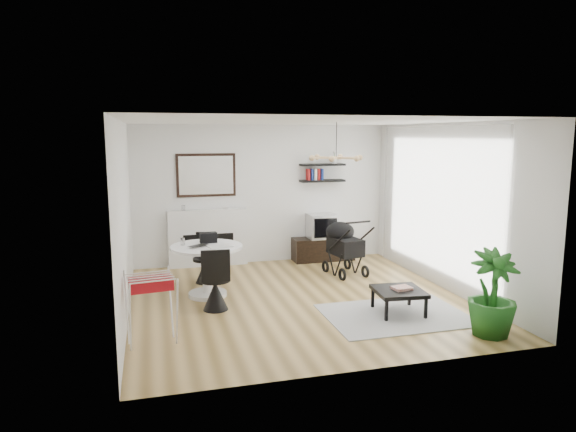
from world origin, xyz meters
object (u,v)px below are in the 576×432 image
object	(u,v)px
coffee_table	(399,292)
dining_table	(207,263)
fireplace	(208,231)
potted_plant	(492,293)
drying_rack	(151,308)
tv_console	(323,249)
stroller	(344,249)
crt_tv	(322,226)

from	to	relation	value
coffee_table	dining_table	bearing A→B (deg)	149.22
fireplace	dining_table	world-z (taller)	fireplace
fireplace	potted_plant	size ratio (longest dim) A/B	1.97
drying_rack	tv_console	bearing A→B (deg)	38.13
coffee_table	potted_plant	world-z (taller)	potted_plant
stroller	potted_plant	size ratio (longest dim) A/B	0.96
coffee_table	fireplace	bearing A→B (deg)	124.02
tv_console	dining_table	size ratio (longest dim) A/B	1.11
fireplace	drying_rack	world-z (taller)	fireplace
fireplace	potted_plant	xyz separation A→B (m)	(3.05, -4.42, -0.14)
dining_table	stroller	world-z (taller)	stroller
fireplace	coffee_table	world-z (taller)	fireplace
crt_tv	stroller	bearing A→B (deg)	-86.75
fireplace	drying_rack	size ratio (longest dim) A/B	2.52
stroller	potted_plant	distance (m)	3.30
drying_rack	coffee_table	xyz separation A→B (m)	(3.37, 0.20, -0.14)
dining_table	drying_rack	bearing A→B (deg)	-116.61
fireplace	coffee_table	size ratio (longest dim) A/B	3.00
fireplace	crt_tv	bearing A→B (deg)	-3.86
drying_rack	potted_plant	world-z (taller)	potted_plant
crt_tv	stroller	size ratio (longest dim) A/B	0.52
tv_console	dining_table	bearing A→B (deg)	-145.22
tv_console	stroller	distance (m)	1.09
tv_console	crt_tv	distance (m)	0.47
coffee_table	crt_tv	bearing A→B (deg)	90.75
fireplace	dining_table	distance (m)	1.91
stroller	tv_console	bearing A→B (deg)	81.58
tv_console	coffee_table	size ratio (longest dim) A/B	1.70
potted_plant	dining_table	bearing A→B (deg)	142.34
coffee_table	stroller	bearing A→B (deg)	89.54
dining_table	drying_rack	size ratio (longest dim) A/B	1.29
drying_rack	stroller	distance (m)	4.15
drying_rack	stroller	world-z (taller)	stroller
tv_console	fireplace	bearing A→B (deg)	176.28
coffee_table	potted_plant	distance (m)	1.29
crt_tv	dining_table	bearing A→B (deg)	-144.90
fireplace	potted_plant	distance (m)	5.37
crt_tv	drying_rack	bearing A→B (deg)	-134.06
tv_console	potted_plant	distance (m)	4.35
stroller	coffee_table	distance (m)	2.19
drying_rack	stroller	bearing A→B (deg)	27.57
fireplace	stroller	world-z (taller)	fireplace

